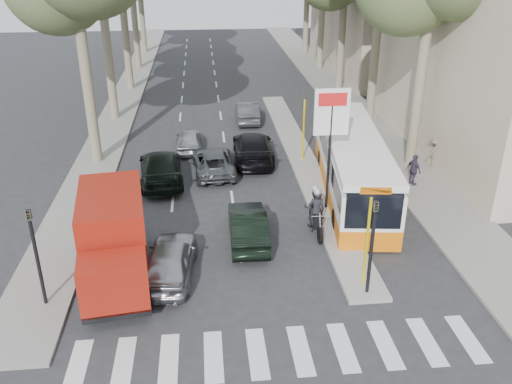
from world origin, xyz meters
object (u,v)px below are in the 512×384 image
red_truck (113,238)px  city_bus (352,163)px  dark_hatchback (248,226)px  motorcycle (315,210)px  silver_hatchback (170,260)px

red_truck → city_bus: bearing=23.7°
dark_hatchback → motorcycle: 2.94m
silver_hatchback → dark_hatchback: 3.77m
dark_hatchback → city_bus: bearing=-142.0°
silver_hatchback → motorcycle: bearing=-147.8°
red_truck → silver_hatchback: bearing=-11.3°
red_truck → motorcycle: (7.79, 2.77, -0.70)m
dark_hatchback → motorcycle: motorcycle is taller
dark_hatchback → city_bus: 6.71m
red_truck → city_bus: red_truck is taller
dark_hatchback → city_bus: (5.30, 4.03, 0.87)m
silver_hatchback → motorcycle: 6.55m
city_bus → motorcycle: (-2.43, -3.42, -0.63)m
red_truck → city_bus: (10.22, 6.19, -0.07)m
silver_hatchback → motorcycle: (5.87, 2.90, 0.22)m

